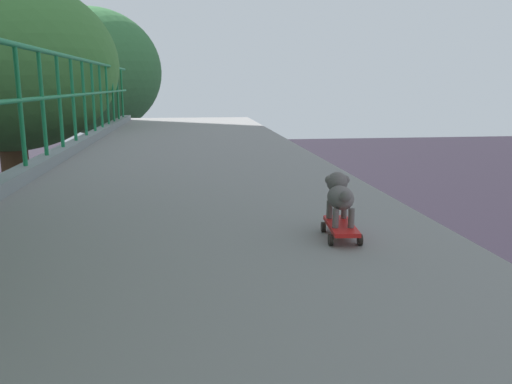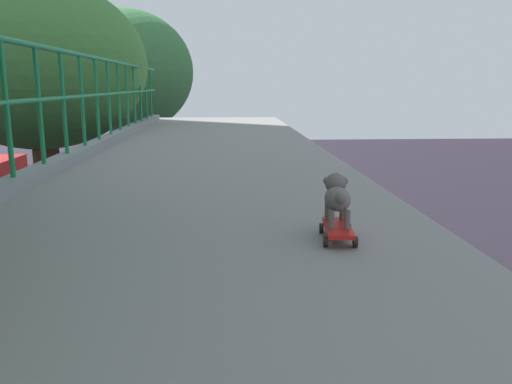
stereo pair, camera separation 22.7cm
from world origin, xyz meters
The scene contains 4 objects.
roadside_tree_far centered at (-2.47, 12.22, 6.70)m, with size 4.65×4.65×8.61m.
roadside_tree_farthest centered at (-2.42, 22.13, 6.85)m, with size 5.41×5.41×9.35m.
toy_skateboard centered at (2.22, 3.42, 5.55)m, with size 0.22×0.43×0.09m.
small_dog centered at (2.22, 3.48, 5.74)m, with size 0.18×0.39×0.29m.
Camera 1 is at (1.34, 0.58, 6.38)m, focal length 35.81 mm.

